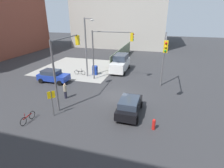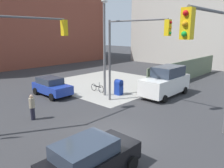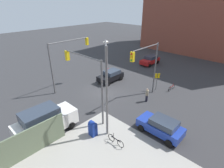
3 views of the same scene
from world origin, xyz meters
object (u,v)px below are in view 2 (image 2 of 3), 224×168
(traffic_signal_nw_corner, at_px, (23,50))
(traffic_signal_se_corner, at_px, (219,53))
(coupe_black, at_px, (90,158))
(van_white_delivery, at_px, (166,82))
(sedan_blue, at_px, (52,86))
(bicycle_leaning_on_fence, at_px, (97,88))
(mailbox_blue, at_px, (119,87))
(pedestrian_crossing, at_px, (32,107))
(traffic_signal_ne_corner, at_px, (130,45))
(street_lamp_corner, at_px, (104,43))
(smokestack, at_px, (97,23))

(traffic_signal_nw_corner, xyz_separation_m, traffic_signal_se_corner, (4.71, -9.00, 0.06))
(coupe_black, relative_size, van_white_delivery, 0.75)
(sedan_blue, height_order, bicycle_leaning_on_fence, sedan_blue)
(traffic_signal_se_corner, relative_size, sedan_blue, 1.62)
(mailbox_blue, relative_size, pedestrian_crossing, 0.84)
(traffic_signal_ne_corner, distance_m, street_lamp_corner, 3.14)
(coupe_black, bearing_deg, street_lamp_corner, 42.26)
(smokestack, height_order, traffic_signal_nw_corner, smokestack)
(smokestack, relative_size, pedestrian_crossing, 8.81)
(sedan_blue, xyz_separation_m, pedestrian_crossing, (-3.90, -4.06, 0.04))
(smokestack, height_order, sedan_blue, smokestack)
(street_lamp_corner, bearing_deg, mailbox_blue, -23.02)
(traffic_signal_se_corner, height_order, bicycle_leaning_on_fence, traffic_signal_se_corner)
(traffic_signal_se_corner, distance_m, traffic_signal_ne_corner, 7.31)
(street_lamp_corner, xyz_separation_m, mailbox_blue, (1.26, -0.53, -3.94))
(traffic_signal_nw_corner, height_order, sedan_blue, traffic_signal_nw_corner)
(traffic_signal_ne_corner, bearing_deg, street_lamp_corner, 81.86)
(bicycle_leaning_on_fence, bearing_deg, coupe_black, -134.19)
(mailbox_blue, xyz_separation_m, coupe_black, (-9.49, -6.95, 0.08))
(bicycle_leaning_on_fence, bearing_deg, sedan_blue, 150.88)
(traffic_signal_ne_corner, relative_size, mailbox_blue, 4.55)
(coupe_black, bearing_deg, traffic_signal_nw_corner, 83.48)
(van_white_delivery, height_order, pedestrian_crossing, van_white_delivery)
(sedan_blue, distance_m, coupe_black, 12.35)
(sedan_blue, distance_m, bicycle_leaning_on_fence, 4.26)
(sedan_blue, xyz_separation_m, coupe_black, (-5.20, -11.21, 0.00))
(smokestack, distance_m, sedan_blue, 33.10)
(street_lamp_corner, relative_size, coupe_black, 1.97)
(traffic_signal_nw_corner, relative_size, coupe_black, 1.60)
(smokestack, bearing_deg, coupe_black, -133.31)
(street_lamp_corner, relative_size, bicycle_leaning_on_fence, 4.57)
(mailbox_blue, bearing_deg, street_lamp_corner, 156.98)
(pedestrian_crossing, bearing_deg, traffic_signal_ne_corner, -70.36)
(street_lamp_corner, relative_size, mailbox_blue, 5.59)
(traffic_signal_nw_corner, distance_m, pedestrian_crossing, 3.83)
(smokestack, xyz_separation_m, street_lamp_corner, (-21.88, -24.47, -2.80))
(traffic_signal_nw_corner, relative_size, sedan_blue, 1.62)
(traffic_signal_se_corner, xyz_separation_m, bicycle_leaning_on_fence, (3.45, 11.70, -4.32))
(traffic_signal_nw_corner, xyz_separation_m, street_lamp_corner, (7.50, 1.03, 0.09))
(traffic_signal_ne_corner, xyz_separation_m, van_white_delivery, (4.43, -0.63, -3.35))
(sedan_blue, distance_m, pedestrian_crossing, 5.63)
(traffic_signal_ne_corner, relative_size, coupe_black, 1.60)
(coupe_black, height_order, pedestrian_crossing, pedestrian_crossing)
(traffic_signal_ne_corner, height_order, street_lamp_corner, street_lamp_corner)
(pedestrian_crossing, relative_size, bicycle_leaning_on_fence, 0.97)
(traffic_signal_se_corner, distance_m, sedan_blue, 14.28)
(traffic_signal_se_corner, relative_size, van_white_delivery, 1.20)
(traffic_signal_se_corner, bearing_deg, smokestack, 54.43)
(pedestrian_crossing, bearing_deg, traffic_signal_nw_corner, -175.70)
(traffic_signal_ne_corner, distance_m, mailbox_blue, 4.94)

